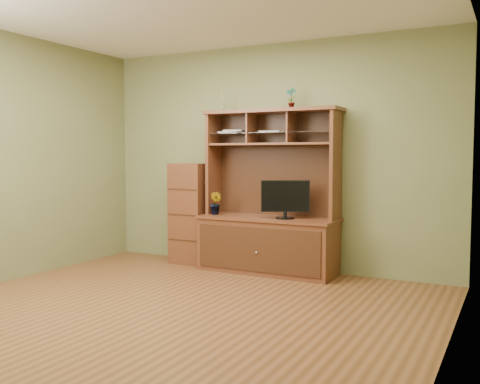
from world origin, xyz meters
The scene contains 8 objects.
room centered at (0.00, 0.00, 1.35)m, with size 4.54×4.04×2.74m.
media_hutch centered at (0.09, 1.73, 0.52)m, with size 1.66×0.61×1.90m.
monitor centered at (0.33, 1.65, 0.88)m, with size 0.52×0.27×0.44m.
orchid_plant centered at (-0.57, 1.65, 0.79)m, with size 0.15×0.12×0.28m, color #2B5D20.
top_plant centered at (0.33, 1.80, 2.02)m, with size 0.13×0.09×0.24m, color #376724.
reed_diffuser centered at (-0.57, 1.80, 2.01)m, with size 0.06×0.06×0.28m.
magazines centered at (-0.27, 1.80, 1.65)m, with size 0.83×0.25×0.04m.
side_cabinet centered at (-1.01, 1.78, 0.63)m, with size 0.45×0.41×1.26m.
Camera 1 is at (2.66, -3.93, 1.38)m, focal length 40.00 mm.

